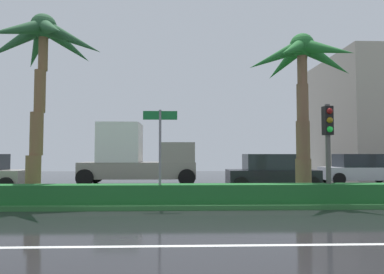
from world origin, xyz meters
name	(u,v)px	position (x,y,z in m)	size (l,w,h in m)	color
ground_plane	(177,199)	(0.00, 9.00, -0.05)	(90.00, 42.00, 0.10)	black
near_lane_divider_stripe	(174,246)	(0.00, 2.00, 0.00)	(81.00, 0.14, 0.01)	white
median_strip	(177,200)	(0.00, 8.00, 0.07)	(85.50, 4.00, 0.15)	#2D6B33
median_hedge	(177,194)	(0.00, 6.60, 0.45)	(76.50, 0.70, 0.60)	#1E6028
palm_tree_mid_left	(43,53)	(-4.84, 7.83, 5.35)	(4.32, 4.14, 6.65)	brown
palm_tree_centre_left	(301,71)	(4.69, 8.16, 4.84)	(4.13, 3.90, 6.14)	brown
traffic_signal_median_right	(328,134)	(5.02, 6.68, 2.38)	(0.28, 0.43, 3.23)	#4C4C47
street_name_sign	(160,143)	(-0.53, 6.52, 2.08)	(1.10, 0.08, 3.00)	slate
box_truck_lead	(137,157)	(-2.31, 15.06, 1.55)	(6.40, 2.64, 3.46)	gray
car_in_traffic_second	(271,172)	(4.51, 12.04, 0.83)	(4.30, 2.02, 1.72)	black
car_in_traffic_third	(359,169)	(10.52, 15.16, 0.83)	(4.30, 2.02, 1.72)	silver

